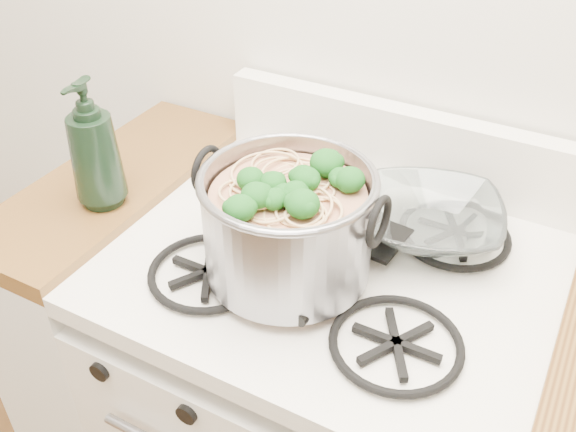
{
  "coord_description": "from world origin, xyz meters",
  "views": [
    {
      "loc": [
        0.34,
        0.46,
        1.63
      ],
      "look_at": [
        -0.05,
        1.18,
        1.03
      ],
      "focal_mm": 40.0,
      "sensor_mm": 36.0,
      "label": 1
    }
  ],
  "objects": [
    {
      "name": "stock_pot",
      "position": [
        -0.05,
        1.18,
        1.02
      ],
      "size": [
        0.31,
        0.28,
        0.19
      ],
      "color": "gray",
      "rests_on": "gas_range"
    },
    {
      "name": "bottle",
      "position": [
        -0.46,
        1.18,
        1.05
      ],
      "size": [
        0.11,
        0.11,
        0.25
      ],
      "primitive_type": "imported",
      "rotation": [
        0.0,
        0.0,
        0.12
      ],
      "color": "black",
      "rests_on": "counter_left"
    },
    {
      "name": "spatula",
      "position": [
        0.06,
        1.32,
        0.94
      ],
      "size": [
        0.32,
        0.34,
        0.02
      ],
      "primitive_type": null,
      "rotation": [
        0.0,
        0.0,
        -0.1
      ],
      "color": "black",
      "rests_on": "gas_range"
    },
    {
      "name": "counter_left",
      "position": [
        -0.51,
        1.26,
        0.46
      ],
      "size": [
        0.25,
        0.65,
        0.92
      ],
      "color": "silver",
      "rests_on": "ground"
    },
    {
      "name": "glass_bowl",
      "position": [
        0.13,
        1.38,
        0.94
      ],
      "size": [
        0.13,
        0.13,
        0.02
      ],
      "primitive_type": "imported",
      "rotation": [
        0.0,
        0.0,
        0.33
      ],
      "color": "white",
      "rests_on": "gas_range"
    },
    {
      "name": "gas_range",
      "position": [
        0.0,
        1.26,
        0.44
      ],
      "size": [
        0.76,
        0.66,
        0.92
      ],
      "color": "white",
      "rests_on": "ground"
    }
  ]
}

